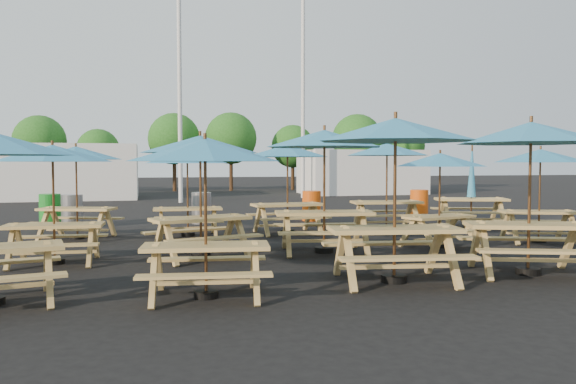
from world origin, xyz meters
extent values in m
plane|color=black|center=(0.00, 0.00, 0.00)|extent=(120.00, 120.00, 0.00)
cube|color=tan|center=(-5.22, -1.62, 0.71)|extent=(1.76, 0.76, 0.06)
cube|color=tan|center=(-5.25, -2.25, 0.43)|extent=(1.74, 0.33, 0.04)
cube|color=tan|center=(-5.19, -0.98, 0.43)|extent=(1.74, 0.33, 0.04)
cylinder|color=black|center=(-5.22, -1.62, 0.05)|extent=(0.35, 0.35, 0.10)
cylinder|color=brown|center=(-5.22, -1.62, 1.10)|extent=(0.04, 0.04, 2.21)
cone|color=teal|center=(-5.22, -1.62, 2.03)|extent=(2.21, 2.21, 0.31)
cube|color=tan|center=(-5.22, 1.91, 0.73)|extent=(1.91, 1.24, 0.06)
cube|color=tan|center=(-5.43, 1.29, 0.45)|extent=(1.76, 0.82, 0.04)
cube|color=tan|center=(-5.00, 2.53, 0.45)|extent=(1.76, 0.82, 0.04)
cylinder|color=black|center=(-5.22, 1.91, 0.05)|extent=(0.36, 0.36, 0.10)
cylinder|color=brown|center=(-5.22, 1.91, 1.14)|extent=(0.04, 0.04, 2.28)
cone|color=teal|center=(-5.22, 1.91, 2.10)|extent=(2.76, 2.76, 0.32)
cube|color=tan|center=(-2.79, -4.89, 0.71)|extent=(1.80, 0.90, 0.06)
cube|color=tan|center=(-2.87, -5.51, 0.43)|extent=(1.74, 0.47, 0.04)
cube|color=tan|center=(-2.71, -4.26, 0.43)|extent=(1.74, 0.47, 0.04)
cylinder|color=black|center=(-2.79, -4.89, 0.05)|extent=(0.35, 0.35, 0.10)
cylinder|color=brown|center=(-2.79, -4.89, 1.10)|extent=(0.04, 0.04, 2.21)
cone|color=teal|center=(-2.79, -4.89, 2.03)|extent=(2.36, 2.36, 0.31)
cube|color=tan|center=(-2.55, -1.64, 0.77)|extent=(2.01, 1.25, 0.06)
cube|color=tan|center=(-2.35, -2.31, 0.47)|extent=(1.88, 0.80, 0.04)
cube|color=tan|center=(-2.75, -0.98, 0.47)|extent=(1.88, 0.80, 0.04)
cylinder|color=black|center=(-2.55, -1.64, 0.05)|extent=(0.38, 0.38, 0.10)
cylinder|color=brown|center=(-2.55, -1.64, 1.20)|extent=(0.05, 0.05, 2.41)
cone|color=teal|center=(-2.55, -1.64, 2.22)|extent=(2.86, 2.86, 0.33)
cube|color=tan|center=(-2.56, 1.73, 0.70)|extent=(1.73, 0.73, 0.06)
cube|color=tan|center=(-2.59, 1.11, 0.42)|extent=(1.71, 0.31, 0.04)
cube|color=tan|center=(-2.53, 2.36, 0.42)|extent=(1.71, 0.31, 0.04)
cylinder|color=black|center=(-2.56, 1.73, 0.05)|extent=(0.34, 0.34, 0.09)
cylinder|color=brown|center=(-2.56, 1.73, 1.08)|extent=(0.04, 0.04, 2.17)
cone|color=teal|center=(-2.56, 1.73, 2.00)|extent=(2.16, 2.16, 0.30)
cube|color=tan|center=(0.16, -4.60, 0.83)|extent=(2.11, 1.07, 0.07)
cube|color=tan|center=(0.05, -5.33, 0.50)|extent=(2.03, 0.57, 0.04)
cube|color=tan|center=(0.27, -3.87, 0.50)|extent=(2.03, 0.57, 0.04)
cylinder|color=black|center=(0.16, -4.60, 0.06)|extent=(0.40, 0.40, 0.11)
cylinder|color=brown|center=(0.16, -4.60, 1.29)|extent=(0.05, 0.05, 2.57)
cone|color=teal|center=(0.16, -4.60, 2.37)|extent=(2.78, 2.78, 0.36)
cube|color=tan|center=(-0.01, -1.58, 0.82)|extent=(2.10, 1.10, 0.07)
cube|color=tan|center=(-0.13, -2.30, 0.50)|extent=(2.02, 0.61, 0.04)
cube|color=tan|center=(0.11, -0.86, 0.50)|extent=(2.02, 0.61, 0.04)
cylinder|color=black|center=(-0.01, -1.58, 0.06)|extent=(0.40, 0.40, 0.11)
cylinder|color=brown|center=(-0.01, -1.58, 1.28)|extent=(0.05, 0.05, 2.56)
cone|color=teal|center=(-0.01, -1.58, 2.36)|extent=(2.81, 2.81, 0.36)
cube|color=tan|center=(0.03, 1.67, 0.76)|extent=(1.90, 0.87, 0.06)
cube|color=tan|center=(0.08, 0.99, 0.46)|extent=(1.86, 0.41, 0.04)
cube|color=tan|center=(-0.03, 2.34, 0.46)|extent=(1.86, 0.41, 0.04)
cylinder|color=black|center=(0.03, 1.67, 0.05)|extent=(0.37, 0.37, 0.10)
cylinder|color=brown|center=(0.03, 1.67, 1.18)|extent=(0.05, 0.05, 2.36)
cone|color=teal|center=(0.03, 1.67, 2.18)|extent=(2.43, 2.43, 0.33)
cube|color=tan|center=(2.58, -4.60, 0.82)|extent=(2.15, 1.41, 0.07)
cube|color=tan|center=(2.33, -5.29, 0.50)|extent=(1.98, 0.93, 0.04)
cube|color=tan|center=(2.83, -3.91, 0.50)|extent=(1.98, 0.93, 0.04)
cylinder|color=black|center=(2.58, -4.60, 0.06)|extent=(0.40, 0.40, 0.11)
cylinder|color=brown|center=(2.58, -4.60, 1.28)|extent=(0.05, 0.05, 2.56)
cone|color=teal|center=(2.58, -4.60, 2.36)|extent=(3.11, 3.11, 0.36)
cube|color=tan|center=(2.67, -1.51, 0.67)|extent=(1.75, 1.07, 0.05)
cube|color=tan|center=(2.83, -2.09, 0.41)|extent=(1.63, 0.68, 0.04)
cube|color=tan|center=(2.50, -0.94, 0.41)|extent=(1.63, 0.68, 0.04)
cylinder|color=black|center=(2.67, -1.51, 0.05)|extent=(0.33, 0.33, 0.09)
cylinder|color=brown|center=(2.67, -1.51, 1.04)|extent=(0.04, 0.04, 2.09)
cone|color=teal|center=(2.67, -1.51, 1.93)|extent=(2.47, 2.47, 0.29)
cube|color=tan|center=(2.83, 1.64, 0.78)|extent=(1.96, 0.94, 0.06)
cube|color=tan|center=(2.75, 0.95, 0.47)|extent=(1.91, 0.47, 0.04)
cube|color=tan|center=(2.91, 2.33, 0.47)|extent=(1.91, 0.47, 0.04)
cylinder|color=black|center=(2.83, 1.64, 0.05)|extent=(0.38, 0.38, 0.10)
cylinder|color=brown|center=(2.83, 1.64, 1.21)|extent=(0.05, 0.05, 2.41)
cone|color=teal|center=(2.83, 1.64, 2.22)|extent=(2.55, 2.55, 0.34)
cube|color=tan|center=(5.35, -1.35, 0.71)|extent=(1.84, 1.15, 0.06)
cube|color=tan|center=(5.16, -1.95, 0.43)|extent=(1.71, 0.74, 0.04)
cube|color=tan|center=(5.54, -0.75, 0.43)|extent=(1.71, 0.74, 0.04)
cylinder|color=black|center=(5.35, -1.35, 0.05)|extent=(0.34, 0.34, 0.10)
cylinder|color=brown|center=(5.35, -1.35, 1.10)|extent=(0.04, 0.04, 2.20)
cone|color=teal|center=(5.35, -1.35, 2.02)|extent=(2.62, 2.62, 0.31)
cube|color=tan|center=(5.46, 1.65, 0.81)|extent=(2.11, 1.32, 0.07)
cube|color=tan|center=(5.25, 0.96, 0.49)|extent=(1.97, 0.84, 0.04)
cube|color=tan|center=(5.68, 2.35, 0.49)|extent=(1.97, 0.84, 0.04)
cylinder|color=black|center=(5.46, 1.65, 0.05)|extent=(0.39, 0.39, 0.11)
cylinder|color=brown|center=(5.46, 1.65, 1.26)|extent=(0.05, 0.05, 2.52)
cone|color=teal|center=(5.46, 1.65, 1.70)|extent=(0.24, 0.24, 1.64)
cylinder|color=#167E20|center=(-6.28, 4.82, 0.48)|extent=(0.59, 0.59, 0.96)
cylinder|color=gray|center=(-5.63, 4.34, 0.48)|extent=(0.59, 0.59, 0.96)
cylinder|color=gray|center=(-1.94, 4.61, 0.48)|extent=(0.59, 0.59, 0.96)
cylinder|color=#E3520D|center=(1.58, 4.62, 0.48)|extent=(0.59, 0.59, 0.96)
cylinder|color=#E3520D|center=(5.29, 4.47, 0.48)|extent=(0.59, 0.59, 0.96)
cylinder|color=silver|center=(-2.00, 14.00, 6.00)|extent=(0.20, 0.20, 12.00)
cylinder|color=silver|center=(4.50, 16.00, 6.00)|extent=(0.20, 0.20, 12.00)
cube|color=silver|center=(-8.00, 18.00, 1.40)|extent=(8.00, 4.00, 2.80)
cube|color=silver|center=(9.00, 19.00, 1.30)|extent=(7.00, 4.00, 2.60)
cylinder|color=#382314|center=(-9.74, 23.90, 1.07)|extent=(0.24, 0.24, 2.14)
sphere|color=#1E5919|center=(-9.74, 23.90, 3.16)|extent=(3.11, 3.11, 3.11)
cylinder|color=#382314|center=(-6.39, 23.65, 0.89)|extent=(0.24, 0.24, 1.78)
sphere|color=#1E5919|center=(-6.39, 23.65, 2.63)|extent=(2.59, 2.59, 2.59)
cylinder|color=#382314|center=(-1.75, 24.72, 1.16)|extent=(0.24, 0.24, 2.31)
sphere|color=#1E5919|center=(-1.75, 24.72, 3.41)|extent=(3.36, 3.36, 3.36)
cylinder|color=#382314|center=(1.90, 24.26, 1.17)|extent=(0.24, 0.24, 2.35)
sphere|color=#1E5919|center=(1.90, 24.26, 3.47)|extent=(3.41, 3.41, 3.41)
cylinder|color=#382314|center=(6.22, 24.67, 1.01)|extent=(0.24, 0.24, 2.02)
sphere|color=#1E5919|center=(6.22, 24.67, 2.98)|extent=(2.94, 2.94, 2.94)
cylinder|color=#382314|center=(10.23, 22.90, 1.16)|extent=(0.24, 0.24, 2.32)
sphere|color=#1E5919|center=(10.23, 22.90, 3.43)|extent=(3.38, 3.38, 3.38)
cylinder|color=#382314|center=(13.63, 22.92, 1.02)|extent=(0.24, 0.24, 2.03)
sphere|color=#1E5919|center=(13.63, 22.92, 3.00)|extent=(2.95, 2.95, 2.95)
camera|label=1|loc=(-3.58, -12.59, 1.86)|focal=35.00mm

